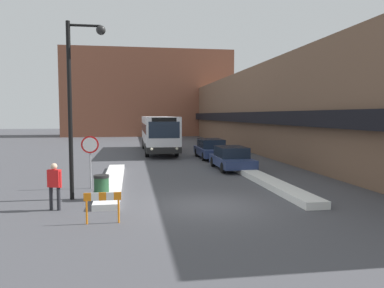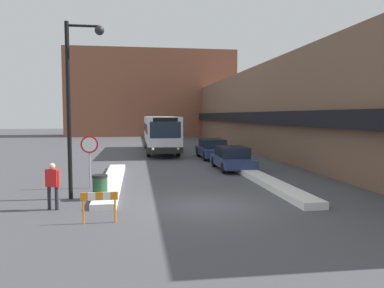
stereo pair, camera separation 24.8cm
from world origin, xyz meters
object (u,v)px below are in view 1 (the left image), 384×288
(city_bus, at_px, (158,133))
(parked_car_front, at_px, (232,158))
(parked_car_middle, at_px, (211,149))
(street_lamp, at_px, (77,91))
(pedestrian, at_px, (54,182))
(stop_sign, at_px, (90,150))
(trash_bin, at_px, (102,187))
(construction_barricade, at_px, (103,202))

(city_bus, xyz_separation_m, parked_car_front, (3.58, -11.08, -1.02))
(parked_car_middle, bearing_deg, parked_car_front, -90.00)
(street_lamp, xyz_separation_m, pedestrian, (-0.59, -1.63, -3.18))
(stop_sign, relative_size, trash_bin, 2.46)
(trash_bin, bearing_deg, street_lamp, 164.57)
(city_bus, distance_m, street_lamp, 18.52)
(parked_car_middle, relative_size, trash_bin, 5.12)
(stop_sign, height_order, trash_bin, stop_sign)
(city_bus, relative_size, parked_car_middle, 2.45)
(city_bus, bearing_deg, trash_bin, -100.87)
(stop_sign, relative_size, street_lamp, 0.35)
(pedestrian, height_order, trash_bin, pedestrian)
(pedestrian, distance_m, construction_barricade, 2.58)
(parked_car_front, distance_m, stop_sign, 9.08)
(pedestrian, bearing_deg, construction_barricade, -26.99)
(parked_car_middle, height_order, stop_sign, stop_sign)
(parked_car_front, xyz_separation_m, street_lamp, (-7.92, -6.76, 3.47))
(pedestrian, bearing_deg, trash_bin, 64.10)
(trash_bin, bearing_deg, stop_sign, 105.70)
(city_bus, height_order, street_lamp, street_lamp)
(pedestrian, bearing_deg, city_bus, 96.15)
(stop_sign, bearing_deg, trash_bin, -74.30)
(parked_car_front, distance_m, pedestrian, 11.95)
(parked_car_middle, height_order, construction_barricade, parked_car_middle)
(parked_car_front, bearing_deg, trash_bin, -135.23)
(parked_car_middle, xyz_separation_m, street_lamp, (-7.92, -12.63, 3.43))
(parked_car_middle, relative_size, street_lamp, 0.72)
(pedestrian, xyz_separation_m, trash_bin, (1.45, 1.39, -0.49))
(city_bus, height_order, trash_bin, city_bus)
(parked_car_front, xyz_separation_m, stop_sign, (-7.70, -4.70, 1.01))
(parked_car_middle, bearing_deg, city_bus, 124.55)
(parked_car_front, bearing_deg, city_bus, 107.93)
(city_bus, height_order, construction_barricade, city_bus)
(parked_car_front, bearing_deg, pedestrian, -135.40)
(stop_sign, xyz_separation_m, construction_barricade, (0.94, -5.58, -1.02))
(stop_sign, height_order, construction_barricade, stop_sign)
(city_bus, relative_size, parked_car_front, 2.76)
(parked_car_front, relative_size, pedestrian, 2.67)
(parked_car_front, xyz_separation_m, construction_barricade, (-6.77, -10.27, -0.02))
(trash_bin, bearing_deg, city_bus, 79.13)
(city_bus, relative_size, stop_sign, 5.11)
(parked_car_middle, distance_m, stop_sign, 13.11)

